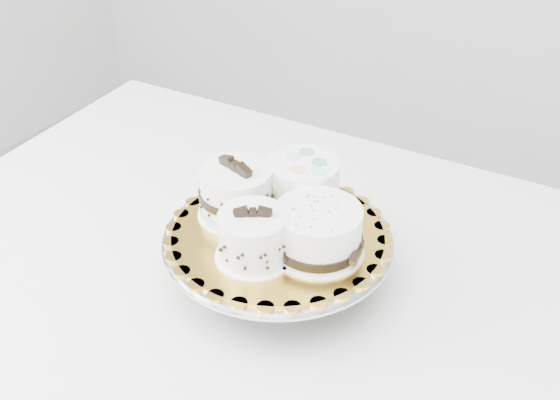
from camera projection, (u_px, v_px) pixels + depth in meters
The scene contains 7 objects.
table at pixel (288, 302), 1.14m from camera, with size 1.36×0.94×0.75m.
cake_stand at pixel (278, 251), 1.04m from camera, with size 0.34×0.34×0.09m.
cake_board at pixel (278, 234), 1.02m from camera, with size 0.31×0.31×0.00m, color gold.
cake_swirl at pixel (253, 238), 0.95m from camera, with size 0.13×0.13×0.09m.
cake_banded at pixel (236, 194), 1.04m from camera, with size 0.13×0.13×0.10m.
cake_dots at pixel (303, 184), 1.05m from camera, with size 0.14×0.14×0.08m.
cake_ribbon at pixel (319, 232), 0.97m from camera, with size 0.15×0.14×0.07m.
Camera 1 is at (0.52, -0.49, 1.46)m, focal length 45.00 mm.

